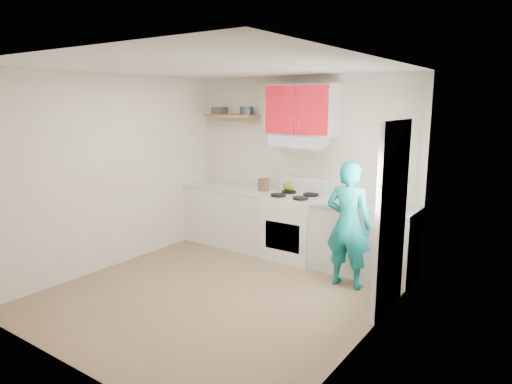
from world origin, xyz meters
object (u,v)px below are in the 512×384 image
Objects in this scene: stove at (294,227)px; tin at (247,111)px; kettle at (289,186)px; crock at (263,186)px; person at (348,225)px.

tin is at bearing 169.31° from stove.
kettle is (-0.24, 0.25, 0.54)m from stove.
kettle is (0.73, 0.07, -1.10)m from tin.
stove is at bearing -57.39° from kettle.
tin reaches higher than crock.
stove is 0.64m from kettle.
tin reaches higher than kettle.
crock is 0.13× the size of person.
stove is 4.73× the size of kettle.
kettle is 0.13× the size of person.
stove is 1.20m from person.
crock is (-0.35, -0.17, -0.00)m from kettle.
person reaches higher than crock.
kettle is at bearing -32.23° from person.
person is (1.62, -0.58, -0.22)m from crock.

